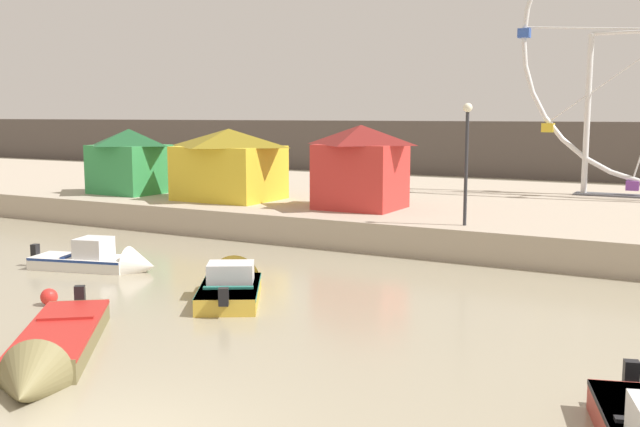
{
  "coord_description": "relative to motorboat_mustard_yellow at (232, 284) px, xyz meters",
  "views": [
    {
      "loc": [
        7.83,
        -7.37,
        4.92
      ],
      "look_at": [
        -1.46,
        9.65,
        2.25
      ],
      "focal_mm": 40.41,
      "sensor_mm": 36.0,
      "label": 1
    }
  ],
  "objects": [
    {
      "name": "quay_promenade",
      "position": [
        3.6,
        16.58,
        0.26
      ],
      "size": [
        110.0,
        19.02,
        1.11
      ],
      "primitive_type": "cube",
      "color": "tan",
      "rests_on": "ground_plane"
    },
    {
      "name": "distant_town_skyline",
      "position": [
        3.6,
        41.58,
        1.91
      ],
      "size": [
        140.0,
        3.0,
        4.4
      ],
      "primitive_type": "cube",
      "color": "#564C47",
      "rests_on": "ground_plane"
    },
    {
      "name": "motorboat_mustard_yellow",
      "position": [
        0.0,
        0.0,
        0.0
      ],
      "size": [
        3.29,
        4.14,
        1.47
      ],
      "rotation": [
        0.0,
        0.0,
        2.11
      ],
      "color": "gold",
      "rests_on": "ground_plane"
    },
    {
      "name": "motorboat_white_red_stripe",
      "position": [
        -5.45,
        0.6,
        0.0
      ],
      "size": [
        4.37,
        2.27,
        1.42
      ],
      "rotation": [
        0.0,
        0.0,
        0.26
      ],
      "color": "silver",
      "rests_on": "ground_plane"
    },
    {
      "name": "motorboat_olive_wood",
      "position": [
        0.19,
        -6.4,
        -0.03
      ],
      "size": [
        4.47,
        5.29,
        1.32
      ],
      "rotation": [
        0.0,
        0.0,
        5.36
      ],
      "color": "olive",
      "rests_on": "ground_plane"
    },
    {
      "name": "carnival_booth_yellow_awning",
      "position": [
        -7.7,
        10.61,
        2.47
      ],
      "size": [
        4.63,
        3.8,
        3.19
      ],
      "rotation": [
        0.0,
        0.0,
        -0.0
      ],
      "color": "yellow",
      "rests_on": "quay_promenade"
    },
    {
      "name": "carnival_booth_red_striped",
      "position": [
        -1.14,
        10.61,
        2.58
      ],
      "size": [
        3.53,
        3.13,
        3.41
      ],
      "rotation": [
        0.0,
        0.0,
        0.01
      ],
      "color": "red",
      "rests_on": "quay_promenade"
    },
    {
      "name": "carnival_booth_green_kiosk",
      "position": [
        -13.54,
        10.49,
        2.44
      ],
      "size": [
        3.69,
        3.3,
        3.13
      ],
      "rotation": [
        0.0,
        0.0,
        -0.04
      ],
      "color": "#33934C",
      "rests_on": "quay_promenade"
    },
    {
      "name": "promenade_lamp_near",
      "position": [
        4.0,
        8.22,
        3.54
      ],
      "size": [
        0.32,
        0.32,
        4.21
      ],
      "color": "#2D2D33",
      "rests_on": "quay_promenade"
    },
    {
      "name": "mooring_buoy_orange",
      "position": [
        -3.51,
        -3.23,
        -0.07
      ],
      "size": [
        0.44,
        0.44,
        0.44
      ],
      "primitive_type": "sphere",
      "color": "red",
      "rests_on": "ground_plane"
    }
  ]
}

